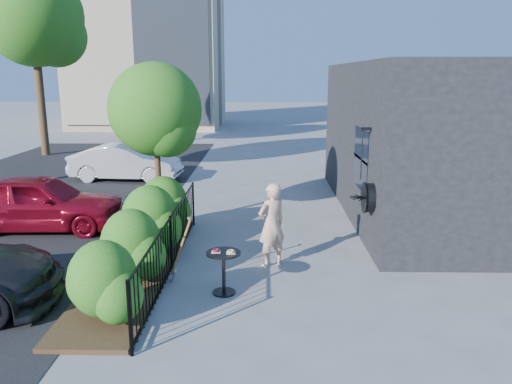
{
  "coord_description": "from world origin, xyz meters",
  "views": [
    {
      "loc": [
        0.29,
        -9.01,
        3.7
      ],
      "look_at": [
        0.09,
        1.57,
        1.2
      ],
      "focal_mm": 35.0,
      "sensor_mm": 36.0,
      "label": 1
    }
  ],
  "objects_px": {
    "woman": "(272,225)",
    "patio_tree": "(158,115)",
    "street_tree_far": "(34,23)",
    "cafe_table": "(224,265)",
    "car_silver": "(126,162)",
    "shovel": "(180,253)",
    "car_red": "(39,202)"
  },
  "relations": [
    {
      "from": "street_tree_far",
      "to": "woman",
      "type": "distance_m",
      "value": 17.84
    },
    {
      "from": "street_tree_far",
      "to": "shovel",
      "type": "relative_size",
      "value": 6.58
    },
    {
      "from": "car_red",
      "to": "woman",
      "type": "bearing_deg",
      "value": -113.58
    },
    {
      "from": "car_red",
      "to": "car_silver",
      "type": "relative_size",
      "value": 1.04
    },
    {
      "from": "woman",
      "to": "car_silver",
      "type": "distance_m",
      "value": 9.56
    },
    {
      "from": "shovel",
      "to": "patio_tree",
      "type": "bearing_deg",
      "value": 106.77
    },
    {
      "from": "shovel",
      "to": "car_silver",
      "type": "relative_size",
      "value": 0.32
    },
    {
      "from": "woman",
      "to": "car_red",
      "type": "relative_size",
      "value": 0.41
    },
    {
      "from": "cafe_table",
      "to": "woman",
      "type": "distance_m",
      "value": 1.62
    },
    {
      "from": "cafe_table",
      "to": "patio_tree",
      "type": "bearing_deg",
      "value": 115.86
    },
    {
      "from": "patio_tree",
      "to": "woman",
      "type": "relative_size",
      "value": 2.36
    },
    {
      "from": "patio_tree",
      "to": "shovel",
      "type": "relative_size",
      "value": 3.13
    },
    {
      "from": "patio_tree",
      "to": "street_tree_far",
      "type": "height_order",
      "value": "street_tree_far"
    },
    {
      "from": "woman",
      "to": "shovel",
      "type": "relative_size",
      "value": 1.32
    },
    {
      "from": "street_tree_far",
      "to": "car_silver",
      "type": "height_order",
      "value": "street_tree_far"
    },
    {
      "from": "shovel",
      "to": "car_silver",
      "type": "xyz_separation_m",
      "value": [
        -3.43,
        8.94,
        0.09
      ]
    },
    {
      "from": "street_tree_far",
      "to": "car_red",
      "type": "bearing_deg",
      "value": -67.36
    },
    {
      "from": "cafe_table",
      "to": "car_red",
      "type": "relative_size",
      "value": 0.2
    },
    {
      "from": "car_red",
      "to": "car_silver",
      "type": "xyz_separation_m",
      "value": [
        0.51,
        5.85,
        -0.05
      ]
    },
    {
      "from": "woman",
      "to": "patio_tree",
      "type": "bearing_deg",
      "value": -76.59
    },
    {
      "from": "patio_tree",
      "to": "car_silver",
      "type": "bearing_deg",
      "value": 113.3
    },
    {
      "from": "shovel",
      "to": "car_silver",
      "type": "distance_m",
      "value": 9.57
    },
    {
      "from": "street_tree_far",
      "to": "car_red",
      "type": "relative_size",
      "value": 2.05
    },
    {
      "from": "cafe_table",
      "to": "street_tree_far",
      "type": "bearing_deg",
      "value": 122.48
    },
    {
      "from": "patio_tree",
      "to": "cafe_table",
      "type": "relative_size",
      "value": 4.92
    },
    {
      "from": "street_tree_far",
      "to": "car_silver",
      "type": "xyz_separation_m",
      "value": [
        5.26,
        -5.53,
        -5.28
      ]
    },
    {
      "from": "shovel",
      "to": "cafe_table",
      "type": "bearing_deg",
      "value": -30.42
    },
    {
      "from": "car_red",
      "to": "car_silver",
      "type": "distance_m",
      "value": 5.87
    },
    {
      "from": "patio_tree",
      "to": "car_silver",
      "type": "distance_m",
      "value": 6.53
    },
    {
      "from": "cafe_table",
      "to": "woman",
      "type": "xyz_separation_m",
      "value": [
        0.84,
        1.35,
        0.31
      ]
    },
    {
      "from": "patio_tree",
      "to": "woman",
      "type": "xyz_separation_m",
      "value": [
        2.66,
        -2.41,
        -1.93
      ]
    },
    {
      "from": "street_tree_far",
      "to": "car_red",
      "type": "distance_m",
      "value": 13.39
    }
  ]
}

